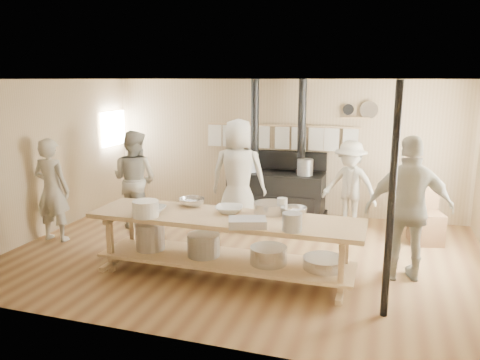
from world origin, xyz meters
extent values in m
plane|color=brown|center=(0.00, 0.00, 0.00)|extent=(7.00, 7.00, 0.00)
plane|color=tan|center=(0.00, 2.50, 1.30)|extent=(7.00, 0.00, 7.00)
plane|color=tan|center=(0.00, -2.50, 1.30)|extent=(7.00, 0.00, 7.00)
plane|color=tan|center=(-3.50, 0.00, 1.30)|extent=(0.00, 5.00, 5.00)
plane|color=tan|center=(0.00, 0.00, 2.60)|extent=(7.00, 7.00, 0.00)
plane|color=white|center=(-3.45, 2.00, 1.60)|extent=(0.00, 0.90, 0.90)
cube|color=black|center=(0.00, 2.10, 0.42)|extent=(1.80, 0.70, 0.85)
cube|color=black|center=(0.00, 2.10, 0.05)|extent=(1.90, 0.75, 0.10)
cube|color=black|center=(0.00, 2.40, 1.05)|extent=(1.80, 0.12, 0.35)
cylinder|color=black|center=(-0.45, 2.15, 1.73)|extent=(0.15, 0.15, 1.75)
cylinder|color=black|center=(0.45, 2.15, 1.73)|extent=(0.15, 0.15, 1.75)
cylinder|color=#B2B2B7|center=(-0.55, 2.10, 1.02)|extent=(0.36, 0.36, 0.34)
cylinder|color=gray|center=(0.55, 2.05, 1.00)|extent=(0.30, 0.30, 0.30)
cylinder|color=tan|center=(0.00, 2.40, 1.72)|extent=(3.00, 0.04, 0.04)
cube|color=white|center=(-1.35, 2.40, 1.50)|extent=(0.28, 0.01, 0.46)
cube|color=white|center=(-1.01, 2.40, 1.50)|extent=(0.28, 0.01, 0.46)
cube|color=white|center=(-0.68, 2.40, 1.50)|extent=(0.28, 0.01, 0.46)
cube|color=white|center=(-0.34, 2.40, 1.50)|extent=(0.28, 0.01, 0.46)
cube|color=white|center=(0.00, 2.40, 1.50)|extent=(0.28, 0.01, 0.46)
cube|color=white|center=(0.34, 2.40, 1.50)|extent=(0.28, 0.01, 0.46)
cube|color=white|center=(0.68, 2.40, 1.50)|extent=(0.28, 0.01, 0.46)
cube|color=white|center=(1.01, 2.40, 1.50)|extent=(0.28, 0.01, 0.46)
cube|color=white|center=(1.35, 2.40, 1.50)|extent=(0.28, 0.01, 0.46)
cube|color=tan|center=(1.40, 2.42, 1.90)|extent=(0.50, 0.14, 0.03)
cylinder|color=black|center=(1.25, 2.44, 2.05)|extent=(0.20, 0.04, 0.20)
cylinder|color=silver|center=(1.62, 2.44, 2.05)|extent=(0.32, 0.03, 0.32)
cube|color=tan|center=(0.00, -0.90, 0.82)|extent=(3.60, 0.90, 0.06)
cube|color=tan|center=(0.00, -0.90, 0.25)|extent=(3.40, 0.80, 0.04)
cube|color=tan|center=(0.00, -0.90, 0.20)|extent=(3.30, 0.06, 0.06)
cube|color=tan|center=(-1.55, -1.20, 0.42)|extent=(0.07, 0.07, 0.85)
cube|color=tan|center=(-1.55, -0.60, 0.42)|extent=(0.07, 0.07, 0.85)
cube|color=tan|center=(1.55, -1.20, 0.42)|extent=(0.07, 0.07, 0.85)
cube|color=tan|center=(1.55, -0.60, 0.42)|extent=(0.07, 0.07, 0.85)
cylinder|color=#B2B2B7|center=(-1.10, -0.90, 0.46)|extent=(0.40, 0.40, 0.38)
cylinder|color=gray|center=(-0.30, -0.90, 0.42)|extent=(0.44, 0.44, 0.30)
cylinder|color=silver|center=(0.60, -0.90, 0.38)|extent=(0.48, 0.48, 0.22)
cylinder|color=silver|center=(1.30, -0.90, 0.34)|extent=(0.52, 0.52, 0.14)
cylinder|color=black|center=(2.05, -1.35, 1.30)|extent=(0.08, 0.08, 2.60)
imported|color=#BAB8A5|center=(-3.15, -0.34, 0.85)|extent=(0.63, 0.42, 1.69)
imported|color=#BAB8A5|center=(-2.25, 0.71, 0.86)|extent=(0.88, 0.71, 1.73)
imported|color=#BAB8A5|center=(-0.44, 1.08, 0.98)|extent=(1.03, 0.74, 1.95)
imported|color=#BAB8A5|center=(2.30, -0.23, 0.96)|extent=(1.19, 0.69, 1.91)
imported|color=#BAB8A5|center=(1.40, 1.70, 0.79)|extent=(1.15, 0.89, 1.57)
cube|color=#4E341F|center=(2.66, 1.33, 0.25)|extent=(0.57, 0.57, 0.51)
cube|color=#4E341F|center=(2.61, 1.54, 0.73)|extent=(0.47, 0.15, 0.56)
imported|color=white|center=(-0.97, -1.11, 0.90)|extent=(0.41, 0.41, 0.10)
imported|color=silver|center=(-0.60, -0.57, 0.91)|extent=(0.51, 0.51, 0.11)
imported|color=white|center=(0.01, -0.73, 0.90)|extent=(0.44, 0.44, 0.09)
imported|color=silver|center=(0.86, -0.57, 0.90)|extent=(0.34, 0.34, 0.10)
cube|color=#B2B2B7|center=(0.41, -1.23, 0.90)|extent=(0.53, 0.43, 0.10)
cylinder|color=silver|center=(0.53, -0.57, 0.92)|extent=(0.49, 0.49, 0.14)
cylinder|color=gray|center=(0.96, -1.23, 0.96)|extent=(0.30, 0.30, 0.22)
cylinder|color=white|center=(-0.97, -1.23, 0.96)|extent=(0.42, 0.42, 0.21)
cylinder|color=white|center=(0.69, -0.57, 0.96)|extent=(0.16, 0.16, 0.22)
camera|label=1|loc=(1.96, -6.43, 2.61)|focal=35.00mm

